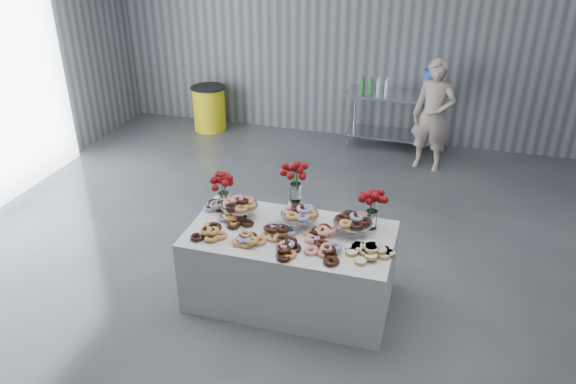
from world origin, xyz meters
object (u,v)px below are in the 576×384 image
Objects in this scene: water_jug at (433,80)px; person at (433,116)px; trash_barrel at (209,108)px; prep_table at (395,111)px; display_table at (290,266)px.

water_jug is 0.35× the size of person.
person is at bearing -81.26° from water_jug.
prep_table is at bearing 0.00° from trash_barrel.
person reaches higher than display_table.
person is at bearing -42.04° from prep_table.
person reaches higher than trash_barrel.
water_jug reaches higher than trash_barrel.
person is at bearing 72.84° from display_table.
display_table is 4.02m from prep_table.
water_jug is (0.50, -0.00, 0.53)m from prep_table.
display_table is 3.43× the size of water_jug.
trash_barrel is (-3.06, -0.00, -0.25)m from prep_table.
trash_barrel is at bearing 180.00° from water_jug.
person reaches higher than water_jug.
prep_table is 2.71× the size of water_jug.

